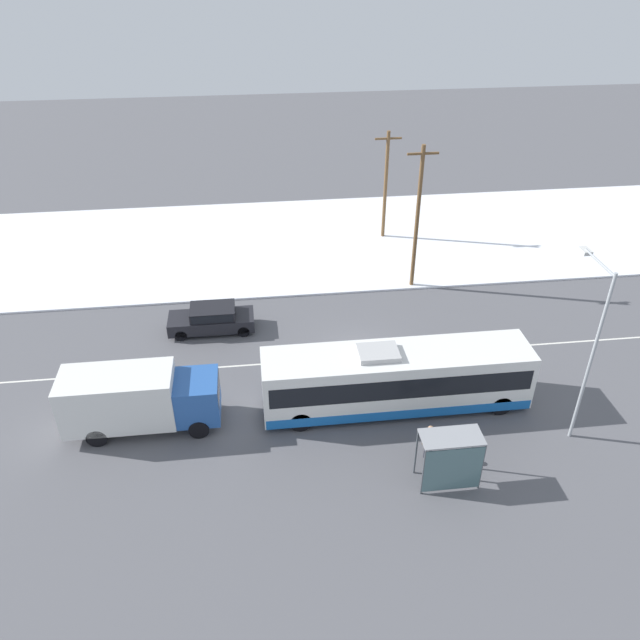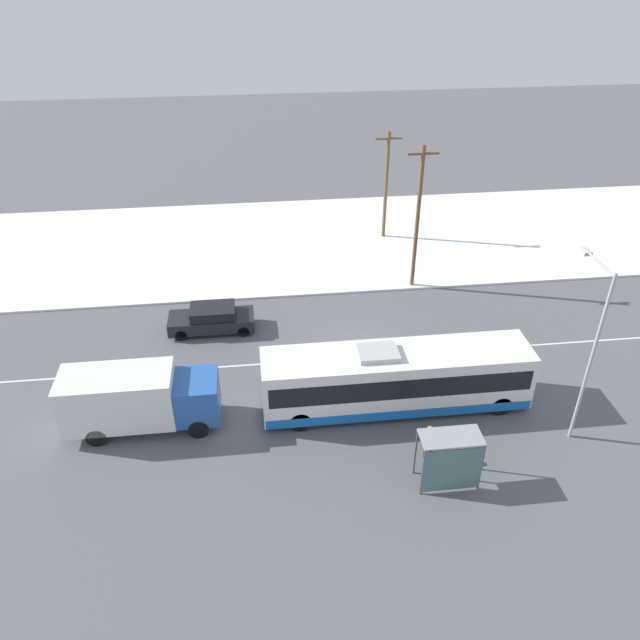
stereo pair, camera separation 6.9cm
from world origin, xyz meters
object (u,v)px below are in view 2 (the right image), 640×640
streetlamp (591,334)px  box_truck (137,398)px  city_bus (396,379)px  sedan_car (212,318)px  bus_shelter (451,455)px  pedestrian_at_stop (429,439)px  utility_pole_roadside (418,217)px  utility_pole_snowlot (386,184)px

streetlamp → box_truck: bearing=172.7°
city_bus → sedan_car: size_ratio=2.62×
bus_shelter → streetlamp: size_ratio=0.30×
city_bus → streetlamp: bearing=-18.7°
city_bus → pedestrian_at_stop: size_ratio=7.10×
pedestrian_at_stop → utility_pole_roadside: size_ratio=0.19×
box_truck → streetlamp: (18.80, -2.41, 3.47)m
sedan_car → utility_pole_snowlot: 16.35m
city_bus → sedan_car: 11.41m
box_truck → utility_pole_snowlot: utility_pole_snowlot is taller
city_bus → utility_pole_snowlot: size_ratio=1.60×
box_truck → utility_pole_snowlot: 23.68m
box_truck → bus_shelter: bearing=-21.9°
box_truck → streetlamp: 19.27m
streetlamp → utility_pole_roadside: size_ratio=0.92×
pedestrian_at_stop → utility_pole_roadside: (2.89, 14.52, 3.58)m
city_bus → utility_pole_snowlot: utility_pole_snowlot is taller
box_truck → sedan_car: size_ratio=1.45×
utility_pole_roadside → utility_pole_snowlot: bearing=92.5°
bus_shelter → streetlamp: (6.19, 2.64, 3.42)m
bus_shelter → utility_pole_roadside: 16.62m
sedan_car → streetlamp: (15.83, -9.93, 4.27)m
city_bus → utility_pole_snowlot: bearing=80.0°
bus_shelter → utility_pole_roadside: bearing=81.2°
streetlamp → utility_pole_snowlot: (-4.00, 20.75, -1.09)m
pedestrian_at_stop → city_bus: bearing=100.9°
utility_pole_roadside → sedan_car: bearing=-163.6°
streetlamp → utility_pole_roadside: 14.01m
sedan_car → utility_pole_roadside: size_ratio=0.52×
sedan_car → utility_pole_snowlot: bearing=-137.5°
city_bus → utility_pole_roadside: bearing=72.1°
box_truck → utility_pole_snowlot: size_ratio=0.88×
pedestrian_at_stop → streetlamp: size_ratio=0.21×
utility_pole_roadside → utility_pole_snowlot: (-0.32, 7.24, -0.63)m
pedestrian_at_stop → utility_pole_roadside: utility_pole_roadside is taller
streetlamp → sedan_car: bearing=147.9°
bus_shelter → streetlamp: 7.55m
pedestrian_at_stop → box_truck: bearing=164.4°
utility_pole_snowlot → sedan_car: bearing=-137.5°
streetlamp → utility_pole_snowlot: streetlamp is taller
pedestrian_at_stop → utility_pole_roadside: bearing=78.7°
box_truck → utility_pole_snowlot: (14.80, 18.34, 2.38)m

